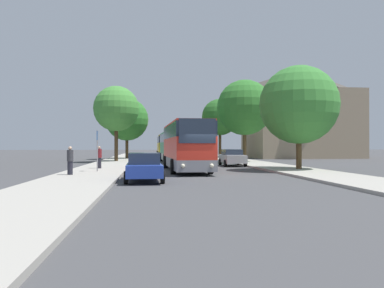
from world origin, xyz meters
TOP-DOWN VIEW (x-y plane):
  - ground_plane at (0.00, 0.00)m, footprint 300.00×300.00m
  - sidewalk_left at (-7.00, 0.00)m, footprint 4.00×120.00m
  - sidewalk_right at (7.00, 0.00)m, footprint 4.00×120.00m
  - building_right_background at (19.55, 32.85)m, footprint 15.32×12.08m
  - bus_front at (-0.73, 4.96)m, footprint 2.96×11.53m
  - bus_middle at (-0.72, 18.80)m, footprint 2.95×10.75m
  - bus_rear at (-0.86, 34.03)m, footprint 2.83×11.96m
  - parked_car_left_curb at (-3.62, -2.94)m, footprint 2.03×4.65m
  - parked_car_right_near at (4.09, 10.92)m, footprint 2.07×4.75m
  - parked_car_right_far at (3.83, 27.58)m, footprint 2.07×4.34m
  - bus_stop_sign at (-6.76, 2.79)m, footprint 0.08×0.45m
  - pedestrian_waiting_near at (-7.92, -0.04)m, footprint 0.36×0.36m
  - pedestrian_waiting_far at (-7.07, 6.04)m, footprint 0.36×0.36m
  - tree_left_near at (-7.01, 19.45)m, footprint 4.99×4.99m
  - tree_left_far at (-6.39, 28.36)m, footprint 5.73×5.73m
  - tree_right_near at (7.49, 3.87)m, footprint 5.73×5.73m
  - tree_right_mid at (6.72, 30.71)m, footprint 5.26×5.26m
  - tree_right_far at (6.79, 16.89)m, footprint 5.96×5.96m

SIDE VIEW (x-z plane):
  - ground_plane at x=0.00m, z-range 0.00..0.00m
  - sidewalk_left at x=-7.00m, z-range 0.00..0.15m
  - sidewalk_right at x=7.00m, z-range 0.00..0.15m
  - parked_car_left_curb at x=-3.62m, z-range 0.03..1.49m
  - parked_car_right_far at x=3.83m, z-range 0.03..1.53m
  - parked_car_right_near at x=4.09m, z-range 0.03..1.54m
  - pedestrian_waiting_near at x=-7.92m, z-range 0.15..1.80m
  - pedestrian_waiting_far at x=-7.07m, z-range 0.15..1.80m
  - bus_middle at x=-0.72m, z-range 0.11..3.40m
  - bus_rear at x=-0.86m, z-range 0.12..3.45m
  - bus_stop_sign at x=-6.76m, z-range 0.47..3.17m
  - bus_front at x=-0.73m, z-range 0.12..3.56m
  - tree_right_near at x=7.49m, z-range 1.05..8.58m
  - tree_left_far at x=-6.39m, z-range 1.32..9.41m
  - tree_left_near at x=-7.01m, z-range 1.77..10.03m
  - tree_right_far at x=6.79m, z-range 1.54..10.31m
  - tree_right_mid at x=6.72m, z-range 1.72..10.17m
  - building_right_background at x=19.55m, z-range 0.00..13.60m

